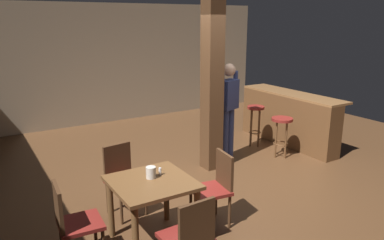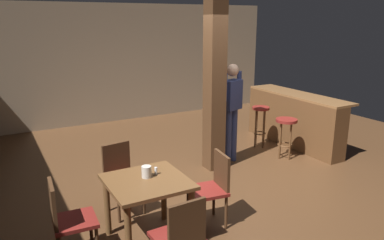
{
  "view_description": "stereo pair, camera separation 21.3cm",
  "coord_description": "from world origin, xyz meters",
  "views": [
    {
      "loc": [
        -3.14,
        -4.18,
        2.43
      ],
      "look_at": [
        -0.53,
        0.09,
        1.08
      ],
      "focal_mm": 35.0,
      "sensor_mm": 36.0,
      "label": 1
    },
    {
      "loc": [
        -2.96,
        -4.29,
        2.43
      ],
      "look_at": [
        -0.53,
        0.09,
        1.08
      ],
      "focal_mm": 35.0,
      "sensor_mm": 36.0,
      "label": 2
    }
  ],
  "objects": [
    {
      "name": "bar_stool_near",
      "position": [
        1.61,
        0.49,
        0.56
      ],
      "size": [
        0.38,
        0.38,
        0.73
      ],
      "color": "maroon",
      "rests_on": "ground_plane"
    },
    {
      "name": "napkin_cup",
      "position": [
        -1.54,
        -0.7,
        0.81
      ],
      "size": [
        0.11,
        0.11,
        0.13
      ],
      "primitive_type": "cylinder",
      "color": "beige",
      "rests_on": "dining_table"
    },
    {
      "name": "chair_east",
      "position": [
        -0.74,
        -0.8,
        0.51
      ],
      "size": [
        0.47,
        0.47,
        0.89
      ],
      "color": "maroon",
      "rests_on": "ground_plane"
    },
    {
      "name": "pillar",
      "position": [
        0.23,
        0.72,
        1.4
      ],
      "size": [
        0.28,
        0.28,
        2.8
      ],
      "primitive_type": "cube",
      "color": "#4C301C",
      "rests_on": "ground_plane"
    },
    {
      "name": "dining_table",
      "position": [
        -1.57,
        -0.77,
        0.6
      ],
      "size": [
        0.85,
        0.85,
        0.74
      ],
      "color": "brown",
      "rests_on": "ground_plane"
    },
    {
      "name": "standing_person",
      "position": [
        0.64,
        0.81,
        1.0
      ],
      "size": [
        0.47,
        0.29,
        1.72
      ],
      "color": "navy",
      "rests_on": "ground_plane"
    },
    {
      "name": "wall_back",
      "position": [
        0.0,
        4.5,
        1.4
      ],
      "size": [
        8.0,
        0.1,
        2.8
      ],
      "primitive_type": "cube",
      "color": "gray",
      "rests_on": "ground_plane"
    },
    {
      "name": "chair_west",
      "position": [
        -2.43,
        -0.73,
        0.51
      ],
      "size": [
        0.45,
        0.45,
        0.89
      ],
      "color": "maroon",
      "rests_on": "ground_plane"
    },
    {
      "name": "bar_counter",
      "position": [
        2.24,
        0.97,
        0.52
      ],
      "size": [
        0.56,
        2.31,
        1.03
      ],
      "color": "brown",
      "rests_on": "ground_plane"
    },
    {
      "name": "chair_north",
      "position": [
        -1.6,
        0.04,
        0.51
      ],
      "size": [
        0.48,
        0.48,
        0.89
      ],
      "color": "maroon",
      "rests_on": "ground_plane"
    },
    {
      "name": "salt_shaker",
      "position": [
        -1.42,
        -0.68,
        0.79
      ],
      "size": [
        0.03,
        0.03,
        0.09
      ],
      "primitive_type": "cylinder",
      "color": "silver",
      "rests_on": "dining_table"
    },
    {
      "name": "ground_plane",
      "position": [
        0.0,
        0.0,
        0.0
      ],
      "size": [
        10.8,
        10.8,
        0.0
      ],
      "primitive_type": "plane",
      "color": "#4C301C"
    },
    {
      "name": "bar_stool_mid",
      "position": [
        1.61,
        1.21,
        0.59
      ],
      "size": [
        0.33,
        0.33,
        0.8
      ],
      "color": "maroon",
      "rests_on": "ground_plane"
    },
    {
      "name": "chair_south",
      "position": [
        -1.57,
        -1.58,
        0.51
      ],
      "size": [
        0.44,
        0.44,
        0.89
      ],
      "color": "maroon",
      "rests_on": "ground_plane"
    }
  ]
}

